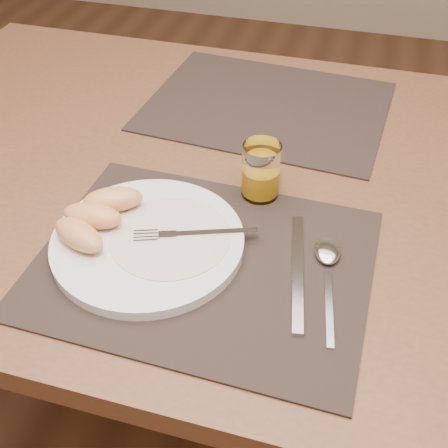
% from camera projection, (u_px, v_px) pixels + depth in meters
% --- Properties ---
extents(ground, '(5.00, 5.00, 0.00)m').
position_uv_depth(ground, '(230.00, 409.00, 1.43)').
color(ground, '#57321D').
rests_on(ground, ground).
extents(table, '(1.40, 0.90, 0.75)m').
position_uv_depth(table, '(232.00, 208.00, 0.99)').
color(table, brown).
rests_on(table, ground).
extents(placemat_near, '(0.46, 0.36, 0.00)m').
position_uv_depth(placemat_near, '(204.00, 262.00, 0.77)').
color(placemat_near, '#2E221D').
rests_on(placemat_near, table).
extents(placemat_far, '(0.47, 0.38, 0.00)m').
position_uv_depth(placemat_far, '(267.00, 106.00, 1.09)').
color(placemat_far, '#2E221D').
rests_on(placemat_far, table).
extents(plate, '(0.27, 0.27, 0.02)m').
position_uv_depth(plate, '(148.00, 242.00, 0.79)').
color(plate, white).
rests_on(plate, placemat_near).
extents(plate_dressing, '(0.17, 0.17, 0.00)m').
position_uv_depth(plate_dressing, '(170.00, 236.00, 0.78)').
color(plate_dressing, white).
rests_on(plate_dressing, plate).
extents(fork, '(0.17, 0.08, 0.00)m').
position_uv_depth(fork, '(185.00, 234.00, 0.78)').
color(fork, silver).
rests_on(fork, plate).
extents(knife, '(0.05, 0.22, 0.01)m').
position_uv_depth(knife, '(298.00, 280.00, 0.74)').
color(knife, silver).
rests_on(knife, placemat_near).
extents(spoon, '(0.05, 0.19, 0.01)m').
position_uv_depth(spoon, '(328.00, 258.00, 0.77)').
color(spoon, silver).
rests_on(spoon, placemat_near).
extents(juice_glass, '(0.06, 0.06, 0.09)m').
position_uv_depth(juice_glass, '(261.00, 173.00, 0.85)').
color(juice_glass, white).
rests_on(juice_glass, placemat_near).
extents(grapefruit_wedges, '(0.11, 0.16, 0.03)m').
position_uv_depth(grapefruit_wedges, '(95.00, 216.00, 0.79)').
color(grapefruit_wedges, '#E4955D').
rests_on(grapefruit_wedges, plate).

